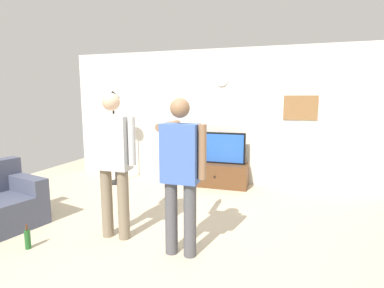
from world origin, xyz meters
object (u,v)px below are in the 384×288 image
object	(u,v)px
framed_picture	(300,108)
person_standing_nearer_lamp	(114,157)
tv_stand	(217,175)
wall_clock	(221,80)
television	(218,148)
person_standing_nearer_couch	(181,169)
floor_lamp	(114,118)
beverage_bottle	(28,239)

from	to	relation	value
framed_picture	person_standing_nearer_lamp	bearing A→B (deg)	-128.32
tv_stand	wall_clock	world-z (taller)	wall_clock
tv_stand	person_standing_nearer_lamp	distance (m)	2.75
framed_picture	television	bearing A→B (deg)	-170.61
wall_clock	person_standing_nearer_couch	xyz separation A→B (m)	(0.19, -2.98, -1.11)
television	wall_clock	distance (m)	1.35
tv_stand	person_standing_nearer_couch	world-z (taller)	person_standing_nearer_couch
floor_lamp	person_standing_nearer_couch	bearing A→B (deg)	-45.75
framed_picture	floor_lamp	distance (m)	3.61
tv_stand	beverage_bottle	size ratio (longest dim) A/B	4.09
floor_lamp	person_standing_nearer_couch	world-z (taller)	floor_lamp
wall_clock	framed_picture	world-z (taller)	wall_clock
wall_clock	framed_picture	distance (m)	1.60
person_standing_nearer_lamp	person_standing_nearer_couch	world-z (taller)	person_standing_nearer_lamp
television	floor_lamp	distance (m)	2.16
tv_stand	wall_clock	distance (m)	1.89
framed_picture	person_standing_nearer_couch	xyz separation A→B (m)	(-1.32, -2.98, -0.58)
television	floor_lamp	size ratio (longest dim) A/B	0.57
floor_lamp	person_standing_nearer_lamp	distance (m)	2.51
person_standing_nearer_lamp	person_standing_nearer_couch	bearing A→B (deg)	-9.46
wall_clock	floor_lamp	distance (m)	2.28
person_standing_nearer_couch	television	bearing A→B (deg)	93.88
television	person_standing_nearer_lamp	distance (m)	2.69
tv_stand	person_standing_nearer_couch	distance (m)	2.80
floor_lamp	tv_stand	bearing A→B (deg)	11.30
person_standing_nearer_lamp	person_standing_nearer_couch	distance (m)	0.93
person_standing_nearer_couch	beverage_bottle	size ratio (longest dim) A/B	5.90
framed_picture	person_standing_nearer_couch	size ratio (longest dim) A/B	0.35
floor_lamp	person_standing_nearer_couch	size ratio (longest dim) A/B	1.08
floor_lamp	person_standing_nearer_couch	xyz separation A→B (m)	(2.22, -2.28, -0.36)
tv_stand	beverage_bottle	world-z (taller)	tv_stand
tv_stand	person_standing_nearer_lamp	size ratio (longest dim) A/B	0.67
television	framed_picture	world-z (taller)	framed_picture
tv_stand	beverage_bottle	bearing A→B (deg)	-116.55
television	framed_picture	distance (m)	1.72
framed_picture	tv_stand	bearing A→B (deg)	-168.90
person_standing_nearer_lamp	tv_stand	bearing A→B (deg)	73.90
television	beverage_bottle	xyz separation A→B (m)	(-1.56, -3.16, -0.65)
person_standing_nearer_lamp	person_standing_nearer_couch	size ratio (longest dim) A/B	1.03
wall_clock	beverage_bottle	xyz separation A→B (m)	(-1.56, -3.40, -1.97)
person_standing_nearer_lamp	wall_clock	bearing A→B (deg)	75.48
tv_stand	person_standing_nearer_lamp	xyz separation A→B (m)	(-0.73, -2.53, 0.80)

